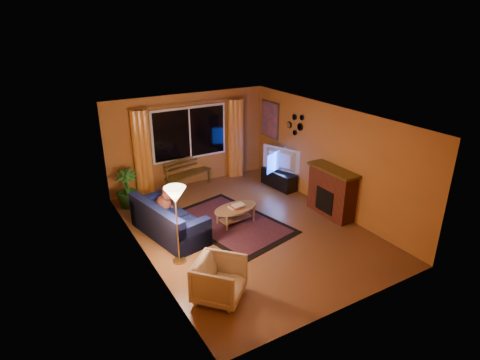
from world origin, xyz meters
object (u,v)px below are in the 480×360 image
sofa (169,218)px  tv_console (279,179)px  coffee_table (236,215)px  floor_lamp (177,226)px  bench (189,181)px  armchair (219,278)px

sofa → tv_console: (3.50, 0.93, -0.16)m
sofa → coffee_table: (1.47, -0.26, -0.19)m
sofa → floor_lamp: floor_lamp is taller
sofa → floor_lamp: size_ratio=1.22×
sofa → coffee_table: 1.51m
bench → sofa: 2.52m
sofa → armchair: (-0.04, -2.38, 0.01)m
bench → coffee_table: (0.11, -2.38, -0.01)m
coffee_table → tv_console: (2.03, 1.20, 0.03)m
floor_lamp → armchair: bearing=-82.5°
tv_console → floor_lamp: bearing=-157.9°
armchair → coffee_table: size_ratio=0.73×
sofa → armchair: armchair is taller
tv_console → bench: bearing=145.0°
sofa → bench: bearing=45.5°
bench → coffee_table: size_ratio=1.26×
coffee_table → armchair: bearing=-125.6°
sofa → coffee_table: size_ratio=1.78×
bench → armchair: 4.71m
armchair → floor_lamp: size_ratio=0.50×
bench → floor_lamp: 3.59m
armchair → coffee_table: bearing=11.9°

